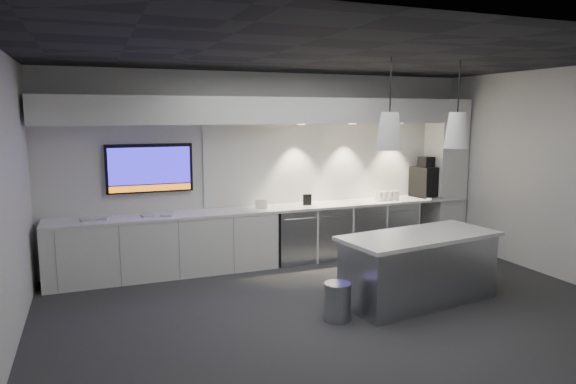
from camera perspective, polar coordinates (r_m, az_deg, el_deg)
name	(u,v)px	position (r m, az deg, el deg)	size (l,w,h in m)	color
floor	(339,310)	(6.39, 5.67, -12.96)	(7.00, 7.00, 0.00)	#2D2D2F
ceiling	(343,55)	(5.98, 6.11, 14.85)	(7.00, 7.00, 0.00)	black
wall_back	(270,167)	(8.29, -1.96, 2.77)	(7.00, 7.00, 0.00)	silver
wall_front	(500,234)	(3.98, 22.45, -4.34)	(7.00, 7.00, 0.00)	silver
wall_left	(1,207)	(5.42, -29.28, -1.47)	(7.00, 7.00, 0.00)	silver
wall_right	(563,175)	(8.20, 28.28, 1.67)	(7.00, 7.00, 0.00)	silver
back_counter	(277,208)	(8.08, -1.18, -1.83)	(6.80, 0.65, 0.04)	white
left_base_cabinets	(165,246)	(7.77, -13.46, -5.89)	(3.30, 0.63, 0.86)	silver
fridge_unit_a	(292,235)	(8.26, 0.47, -4.83)	(0.60, 0.61, 0.85)	#979A9F
fridge_unit_b	(328,232)	(8.50, 4.43, -4.46)	(0.60, 0.61, 0.85)	#979A9F
fridge_unit_c	(361,229)	(8.79, 8.15, -4.09)	(0.60, 0.61, 0.85)	#979A9F
fridge_unit_d	(393,226)	(9.11, 11.62, -3.73)	(0.60, 0.61, 0.85)	#979A9F
backsplash	(338,162)	(8.73, 5.55, 3.36)	(4.60, 0.03, 1.30)	silver
soffit	(277,111)	(7.97, -1.28, 9.01)	(6.90, 0.60, 0.40)	silver
column	(445,173)	(9.60, 17.04, 1.99)	(0.55, 0.55, 2.60)	silver
wall_tv	(150,168)	(7.82, -15.11, 2.56)	(1.25, 0.07, 0.72)	black
island	(419,267)	(6.73, 14.31, -8.12)	(2.15, 1.15, 0.87)	#979A9F
bin	(337,301)	(6.05, 5.50, -12.00)	(0.31, 0.31, 0.44)	#979A9F
coffee_machine	(426,180)	(9.36, 15.04, 1.25)	(0.45, 0.61, 0.71)	black
sign_black	(307,200)	(8.23, 2.15, -0.86)	(0.14, 0.02, 0.18)	black
sign_white	(261,204)	(7.93, -2.99, -1.38)	(0.18, 0.02, 0.14)	white
cup_cluster	(387,196)	(8.86, 10.91, -0.41)	(0.39, 0.18, 0.16)	white
tray_a	(87,220)	(7.56, -21.46, -2.91)	(0.16, 0.16, 0.03)	#B4B4B4
tray_b	(103,218)	(7.60, -19.89, -2.77)	(0.16, 0.16, 0.03)	#B4B4B4
tray_c	(147,215)	(7.62, -15.38, -2.53)	(0.16, 0.16, 0.03)	#B4B4B4
tray_d	(167,215)	(7.58, -13.34, -2.52)	(0.16, 0.16, 0.03)	#B4B4B4
pendant_left	(389,131)	(6.19, 11.19, 6.67)	(0.31, 0.31, 1.15)	silver
pendant_right	(457,130)	(6.76, 18.25, 6.55)	(0.31, 0.31, 1.15)	silver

